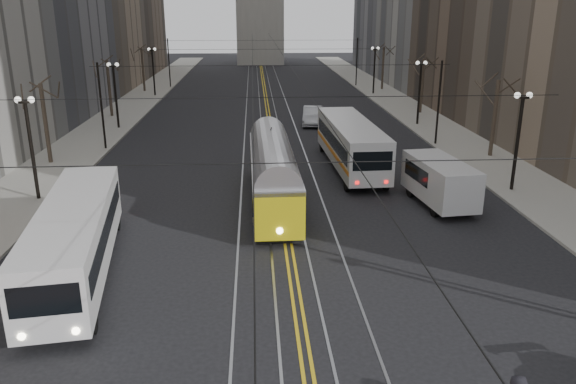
{
  "coord_description": "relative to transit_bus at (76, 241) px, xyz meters",
  "views": [
    {
      "loc": [
        -1.45,
        -12.8,
        10.3
      ],
      "look_at": [
        -0.09,
        9.54,
        3.0
      ],
      "focal_mm": 35.0,
      "sensor_mm": 36.0,
      "label": 1
    }
  ],
  "objects": [
    {
      "name": "sidewalk_left",
      "position": [
        -6.32,
        36.55,
        -1.4
      ],
      "size": [
        5.0,
        140.0,
        0.15
      ],
      "primitive_type": "cube",
      "color": "gray",
      "rests_on": "ground"
    },
    {
      "name": "sidewalk_right",
      "position": [
        23.68,
        36.55,
        -1.4
      ],
      "size": [
        5.0,
        140.0,
        0.15
      ],
      "primitive_type": "cube",
      "color": "gray",
      "rests_on": "ground"
    },
    {
      "name": "streetcar_rails",
      "position": [
        8.68,
        36.55,
        -1.47
      ],
      "size": [
        4.8,
        130.0,
        0.02
      ],
      "primitive_type": "cube",
      "color": "gray",
      "rests_on": "ground"
    },
    {
      "name": "centre_lines",
      "position": [
        8.68,
        36.55,
        -1.47
      ],
      "size": [
        0.42,
        130.0,
        0.01
      ],
      "primitive_type": "cube",
      "color": "gold",
      "rests_on": "ground"
    },
    {
      "name": "lamp_posts",
      "position": [
        8.68,
        20.3,
        1.33
      ],
      "size": [
        27.6,
        57.2,
        5.6
      ],
      "color": "black",
      "rests_on": "ground"
    },
    {
      "name": "street_trees",
      "position": [
        8.68,
        26.8,
        1.33
      ],
      "size": [
        31.68,
        53.28,
        5.6
      ],
      "color": "#382D23",
      "rests_on": "ground"
    },
    {
      "name": "trolley_wires",
      "position": [
        8.68,
        26.38,
        2.3
      ],
      "size": [
        25.96,
        120.0,
        6.6
      ],
      "color": "black",
      "rests_on": "ground"
    },
    {
      "name": "transit_bus",
      "position": [
        0.0,
        0.0,
        0.0
      ],
      "size": [
        4.06,
        12.01,
        2.95
      ],
      "primitive_type": "cube",
      "rotation": [
        0.0,
        0.0,
        0.14
      ],
      "color": "silver",
      "rests_on": "ground"
    },
    {
      "name": "streetcar",
      "position": [
        8.18,
        8.23,
        -0.0
      ],
      "size": [
        2.49,
        12.53,
        2.95
      ],
      "primitive_type": "cube",
      "rotation": [
        0.0,
        0.0,
        0.01
      ],
      "color": "gold",
      "rests_on": "ground"
    },
    {
      "name": "rear_bus",
      "position": [
        13.67,
        15.18,
        0.12
      ],
      "size": [
        3.07,
        12.27,
        3.18
      ],
      "primitive_type": "cube",
      "rotation": [
        0.0,
        0.0,
        0.03
      ],
      "color": "silver",
      "rests_on": "ground"
    },
    {
      "name": "cargo_van",
      "position": [
        17.26,
        7.42,
        -0.22
      ],
      "size": [
        2.84,
        5.9,
        2.51
      ],
      "primitive_type": "cube",
      "rotation": [
        0.0,
        0.0,
        0.12
      ],
      "color": "beige",
      "rests_on": "ground"
    },
    {
      "name": "sedan_grey",
      "position": [
        13.97,
        14.61,
        -0.64
      ],
      "size": [
        2.29,
        5.04,
        1.68
      ],
      "primitive_type": "imported",
      "rotation": [
        0.0,
        0.0,
        0.06
      ],
      "color": "#43464B",
      "rests_on": "ground"
    },
    {
      "name": "sedan_silver",
      "position": [
        12.68,
        30.55,
        -0.65
      ],
      "size": [
        2.33,
        5.17,
        1.65
      ],
      "primitive_type": "imported",
      "rotation": [
        0.0,
        0.0,
        -0.12
      ],
      "color": "#9A9CA2",
      "rests_on": "ground"
    }
  ]
}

